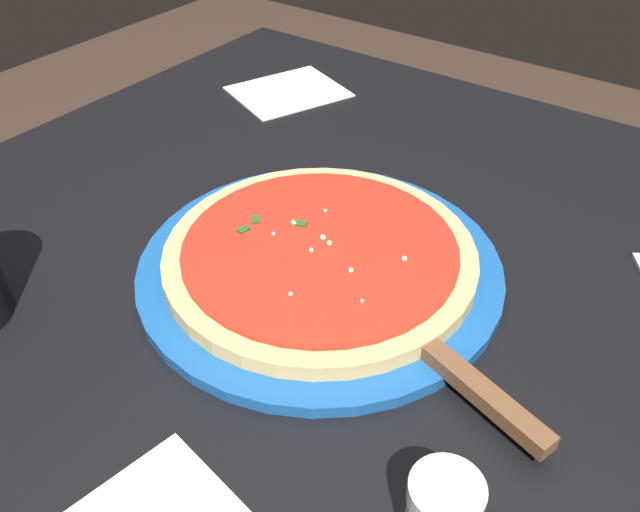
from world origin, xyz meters
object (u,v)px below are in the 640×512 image
object	(u,v)px
serving_plate	(320,267)
pizza	(320,254)
napkin_loose_left	(288,92)
pizza_server	(443,362)

from	to	relation	value
serving_plate	pizza	world-z (taller)	pizza
napkin_loose_left	pizza	bearing A→B (deg)	42.46
pizza	napkin_loose_left	xyz separation A→B (m)	(-0.31, -0.28, -0.02)
serving_plate	pizza_server	xyz separation A→B (m)	(0.05, 0.16, 0.01)
serving_plate	pizza_server	size ratio (longest dim) A/B	1.59
pizza_server	pizza	bearing A→B (deg)	-107.33
napkin_loose_left	serving_plate	bearing A→B (deg)	42.46
serving_plate	pizza	size ratio (longest dim) A/B	1.17
serving_plate	pizza_server	bearing A→B (deg)	72.67
pizza	napkin_loose_left	world-z (taller)	pizza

